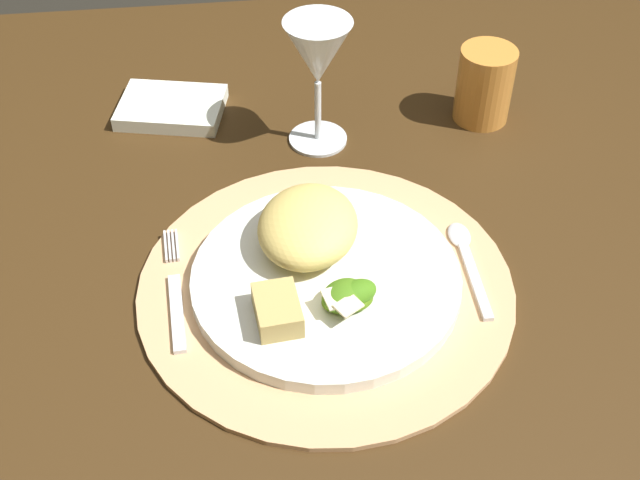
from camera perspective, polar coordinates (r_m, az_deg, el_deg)
The scene contains 11 objects.
dining_table at distance 0.98m, azimuth -2.05°, elevation -3.11°, with size 1.16×1.00×0.70m.
placemat at distance 0.83m, azimuth 0.41°, elevation -3.22°, with size 0.38×0.38×0.01m, color tan.
dinner_plate at distance 0.82m, azimuth 0.41°, elevation -2.71°, with size 0.27×0.27×0.02m, color silver.
pasta_serving at distance 0.83m, azimuth -0.84°, elevation 0.97°, with size 0.12×0.10×0.05m, color #E6C566.
salad_greens at distance 0.78m, azimuth 1.96°, elevation -3.87°, with size 0.06×0.06×0.02m.
bread_piece at distance 0.77m, azimuth -2.95°, elevation -4.84°, with size 0.06×0.04×0.02m, color tan.
fork at distance 0.83m, azimuth -9.92°, elevation -3.66°, with size 0.02×0.17×0.00m.
spoon at distance 0.87m, azimuth 10.00°, elevation -0.93°, with size 0.02×0.14×0.01m.
napkin at distance 1.07m, azimuth -10.18°, elevation 8.97°, with size 0.13×0.09×0.02m, color white.
wine_glass at distance 0.95m, azimuth -0.15°, elevation 12.46°, with size 0.08×0.08×0.16m.
amber_tumbler at distance 1.05m, azimuth 11.26°, elevation 10.43°, with size 0.07×0.07×0.09m, color orange.
Camera 1 is at (-0.04, -0.67, 1.32)m, focal length 46.49 mm.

